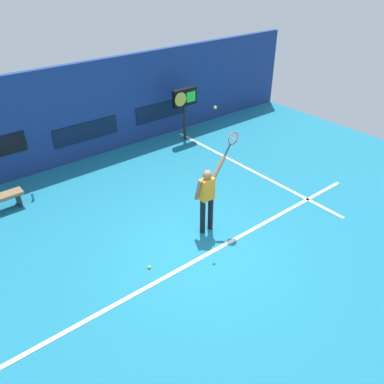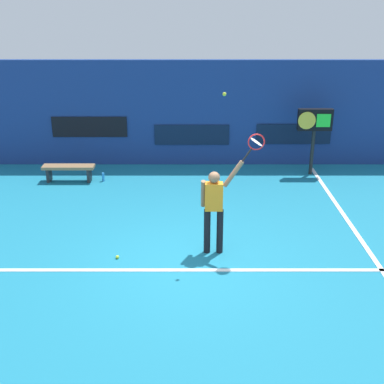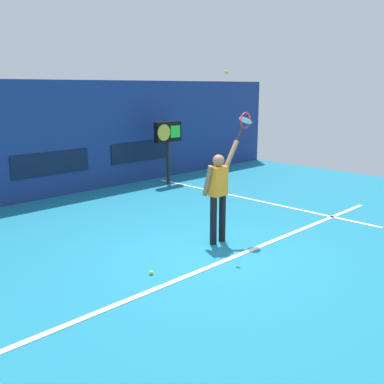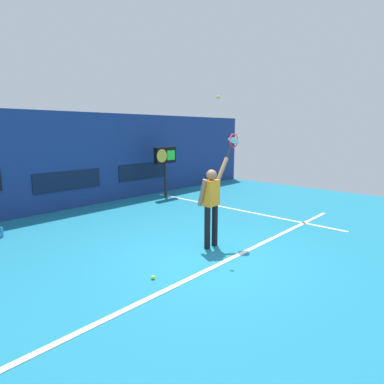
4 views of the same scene
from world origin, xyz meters
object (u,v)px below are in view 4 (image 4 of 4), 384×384
at_px(scoreboard_clock, 165,158).
at_px(spare_ball, 153,277).
at_px(tennis_player, 211,201).
at_px(tennis_ball, 218,97).
at_px(water_bottle, 2,232).
at_px(tennis_racket, 233,142).

relative_size(scoreboard_clock, spare_ball, 27.60).
relative_size(tennis_player, spare_ball, 28.24).
relative_size(tennis_ball, water_bottle, 0.28).
height_order(tennis_player, scoreboard_clock, tennis_player).
bearing_deg(water_bottle, scoreboard_clock, 5.76).
relative_size(tennis_player, tennis_ball, 28.24).
xyz_separation_m(tennis_player, water_bottle, (-2.86, 4.06, -0.89)).
height_order(scoreboard_clock, water_bottle, scoreboard_clock).
relative_size(tennis_racket, tennis_ball, 8.81).
distance_m(tennis_racket, tennis_ball, 1.08).
bearing_deg(water_bottle, spare_ball, -77.17).
bearing_deg(tennis_ball, scoreboard_clock, 59.04).
height_order(tennis_racket, scoreboard_clock, tennis_racket).
bearing_deg(tennis_player, tennis_ball, -11.81).
bearing_deg(scoreboard_clock, tennis_ball, -120.96).
relative_size(scoreboard_clock, water_bottle, 7.82).
bearing_deg(tennis_racket, spare_ball, -174.16).
bearing_deg(tennis_player, tennis_racket, -0.33).
height_order(tennis_ball, scoreboard_clock, tennis_ball).
xyz_separation_m(tennis_ball, spare_ball, (-2.02, -0.24, -3.11)).
bearing_deg(spare_ball, tennis_ball, 6.80).
distance_m(tennis_racket, water_bottle, 5.83).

